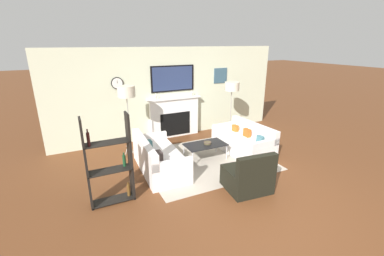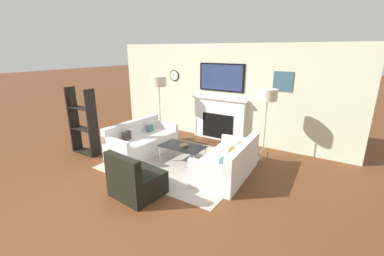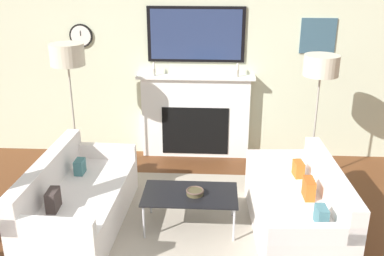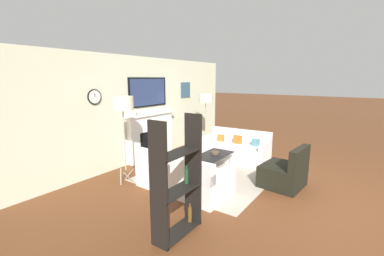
{
  "view_description": "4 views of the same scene",
  "coord_description": "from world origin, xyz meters",
  "px_view_note": "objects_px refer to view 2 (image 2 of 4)",
  "views": [
    {
      "loc": [
        -2.84,
        -2.91,
        2.82
      ],
      "look_at": [
        -0.14,
        2.66,
        0.75
      ],
      "focal_mm": 24.0,
      "sensor_mm": 36.0,
      "label": 1
    },
    {
      "loc": [
        3.18,
        -2.27,
        2.55
      ],
      "look_at": [
        0.01,
        2.73,
        0.72
      ],
      "focal_mm": 24.0,
      "sensor_mm": 36.0,
      "label": 2
    },
    {
      "loc": [
        0.3,
        -1.99,
        2.82
      ],
      "look_at": [
        0.04,
        2.66,
        1.02
      ],
      "focal_mm": 42.0,
      "sensor_mm": 36.0,
      "label": 3
    },
    {
      "loc": [
        -4.94,
        -0.6,
        2.15
      ],
      "look_at": [
        0.1,
        2.91,
        0.96
      ],
      "focal_mm": 24.0,
      "sensor_mm": 36.0,
      "label": 4
    }
  ],
  "objects_px": {
    "decorative_bowl": "(184,145)",
    "floor_lamp_right": "(268,96)",
    "coffee_table": "(182,147)",
    "couch_right": "(228,164)",
    "couch_left": "(142,142)",
    "floor_lamp_left": "(159,82)",
    "shelf_unit": "(83,124)",
    "armchair": "(136,181)"
  },
  "relations": [
    {
      "from": "decorative_bowl",
      "to": "floor_lamp_right",
      "type": "relative_size",
      "value": 0.11
    },
    {
      "from": "coffee_table",
      "to": "decorative_bowl",
      "type": "height_order",
      "value": "decorative_bowl"
    },
    {
      "from": "couch_right",
      "to": "floor_lamp_right",
      "type": "relative_size",
      "value": 1.02
    },
    {
      "from": "couch_left",
      "to": "decorative_bowl",
      "type": "relative_size",
      "value": 9.48
    },
    {
      "from": "couch_right",
      "to": "decorative_bowl",
      "type": "xyz_separation_m",
      "value": [
        -1.12,
        0.01,
        0.17
      ]
    },
    {
      "from": "floor_lamp_right",
      "to": "coffee_table",
      "type": "bearing_deg",
      "value": -142.46
    },
    {
      "from": "floor_lamp_left",
      "to": "floor_lamp_right",
      "type": "relative_size",
      "value": 1.06
    },
    {
      "from": "floor_lamp_left",
      "to": "shelf_unit",
      "type": "bearing_deg",
      "value": -111.81
    },
    {
      "from": "armchair",
      "to": "floor_lamp_right",
      "type": "xyz_separation_m",
      "value": [
        1.44,
        2.78,
        1.27
      ]
    },
    {
      "from": "couch_left",
      "to": "decorative_bowl",
      "type": "height_order",
      "value": "couch_left"
    },
    {
      "from": "floor_lamp_right",
      "to": "couch_left",
      "type": "bearing_deg",
      "value": -156.58
    },
    {
      "from": "couch_right",
      "to": "shelf_unit",
      "type": "height_order",
      "value": "shelf_unit"
    },
    {
      "from": "shelf_unit",
      "to": "decorative_bowl",
      "type": "bearing_deg",
      "value": 18.36
    },
    {
      "from": "floor_lamp_right",
      "to": "shelf_unit",
      "type": "distance_m",
      "value": 4.48
    },
    {
      "from": "coffee_table",
      "to": "shelf_unit",
      "type": "bearing_deg",
      "value": -160.95
    },
    {
      "from": "coffee_table",
      "to": "floor_lamp_right",
      "type": "xyz_separation_m",
      "value": [
        1.53,
        1.17,
        1.16
      ]
    },
    {
      "from": "coffee_table",
      "to": "couch_right",
      "type": "bearing_deg",
      "value": -1.25
    },
    {
      "from": "floor_lamp_right",
      "to": "armchair",
      "type": "bearing_deg",
      "value": -117.39
    },
    {
      "from": "coffee_table",
      "to": "armchair",
      "type": "bearing_deg",
      "value": -86.88
    },
    {
      "from": "decorative_bowl",
      "to": "floor_lamp_left",
      "type": "relative_size",
      "value": 0.11
    },
    {
      "from": "coffee_table",
      "to": "floor_lamp_left",
      "type": "distance_m",
      "value": 2.35
    },
    {
      "from": "floor_lamp_left",
      "to": "shelf_unit",
      "type": "relative_size",
      "value": 1.09
    },
    {
      "from": "coffee_table",
      "to": "shelf_unit",
      "type": "xyz_separation_m",
      "value": [
        -2.4,
        -0.83,
        0.39
      ]
    },
    {
      "from": "couch_left",
      "to": "decorative_bowl",
      "type": "distance_m",
      "value": 1.31
    },
    {
      "from": "couch_left",
      "to": "couch_right",
      "type": "xyz_separation_m",
      "value": [
        2.41,
        0.0,
        -0.0
      ]
    },
    {
      "from": "couch_right",
      "to": "coffee_table",
      "type": "bearing_deg",
      "value": 178.75
    },
    {
      "from": "coffee_table",
      "to": "decorative_bowl",
      "type": "bearing_deg",
      "value": -14.93
    },
    {
      "from": "couch_right",
      "to": "floor_lamp_right",
      "type": "height_order",
      "value": "floor_lamp_right"
    },
    {
      "from": "floor_lamp_right",
      "to": "shelf_unit",
      "type": "bearing_deg",
      "value": -152.99
    },
    {
      "from": "coffee_table",
      "to": "shelf_unit",
      "type": "height_order",
      "value": "shelf_unit"
    },
    {
      "from": "armchair",
      "to": "couch_left",
      "type": "bearing_deg",
      "value": 130.14
    },
    {
      "from": "floor_lamp_right",
      "to": "decorative_bowl",
      "type": "bearing_deg",
      "value": -141.12
    },
    {
      "from": "shelf_unit",
      "to": "armchair",
      "type": "bearing_deg",
      "value": -17.29
    },
    {
      "from": "couch_left",
      "to": "floor_lamp_right",
      "type": "xyz_separation_m",
      "value": [
        2.77,
        1.2,
        1.27
      ]
    },
    {
      "from": "decorative_bowl",
      "to": "floor_lamp_left",
      "type": "height_order",
      "value": "floor_lamp_left"
    },
    {
      "from": "couch_right",
      "to": "coffee_table",
      "type": "xyz_separation_m",
      "value": [
        -1.17,
        0.03,
        0.11
      ]
    },
    {
      "from": "floor_lamp_left",
      "to": "shelf_unit",
      "type": "height_order",
      "value": "floor_lamp_left"
    },
    {
      "from": "couch_left",
      "to": "floor_lamp_right",
      "type": "height_order",
      "value": "floor_lamp_right"
    },
    {
      "from": "shelf_unit",
      "to": "floor_lamp_right",
      "type": "bearing_deg",
      "value": 27.01
    },
    {
      "from": "couch_left",
      "to": "armchair",
      "type": "relative_size",
      "value": 2.07
    },
    {
      "from": "decorative_bowl",
      "to": "armchair",
      "type": "bearing_deg",
      "value": -88.8
    },
    {
      "from": "couch_left",
      "to": "shelf_unit",
      "type": "height_order",
      "value": "shelf_unit"
    }
  ]
}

